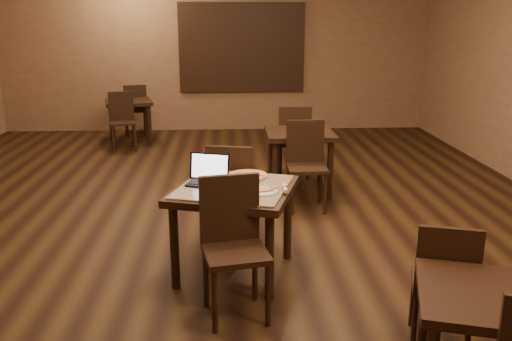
{
  "coord_description": "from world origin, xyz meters",
  "views": [
    {
      "loc": [
        0.23,
        -5.37,
        2.07
      ],
      "look_at": [
        0.46,
        -1.03,
        0.85
      ],
      "focal_mm": 38.0,
      "sensor_mm": 36.0,
      "label": 1
    }
  ],
  "objects": [
    {
      "name": "pizza_slice",
      "position": [
        0.49,
        -1.36,
        0.79
      ],
      "size": [
        0.24,
        0.24,
        0.02
      ],
      "primitive_type": null,
      "rotation": [
        0.0,
        0.0,
        0.32
      ],
      "color": "beige",
      "rests_on": "plate"
    },
    {
      "name": "ground",
      "position": [
        0.0,
        0.0,
        0.0
      ],
      "size": [
        10.0,
        10.0,
        0.0
      ],
      "primitive_type": "plane",
      "color": "black",
      "rests_on": "ground"
    },
    {
      "name": "plate",
      "position": [
        0.49,
        -1.36,
        0.77
      ],
      "size": [
        0.24,
        0.24,
        0.01
      ],
      "primitive_type": "cylinder",
      "color": "white",
      "rests_on": "tiled_table"
    },
    {
      "name": "laptop",
      "position": [
        0.07,
        -1.07,
        0.82
      ],
      "size": [
        0.39,
        0.36,
        0.23
      ],
      "rotation": [
        0.0,
        0.0,
        -0.3
      ],
      "color": "black",
      "rests_on": "tiled_table"
    },
    {
      "name": "other_table_a",
      "position": [
        1.09,
        1.02,
        0.63
      ],
      "size": [
        0.81,
        0.81,
        0.76
      ],
      "rotation": [
        0.0,
        0.0,
        0.0
      ],
      "color": "black",
      "rests_on": "ground"
    },
    {
      "name": "other_table_b",
      "position": [
        -1.48,
        4.0,
        0.6
      ],
      "size": [
        0.92,
        0.92,
        0.72
      ],
      "rotation": [
        0.0,
        0.0,
        0.24
      ],
      "color": "black",
      "rests_on": "ground"
    },
    {
      "name": "mural",
      "position": [
        0.5,
        4.96,
        1.55
      ],
      "size": [
        2.34,
        0.05,
        1.64
      ],
      "color": "#26648C",
      "rests_on": "wall_back"
    },
    {
      "name": "other_table_a_chair_far",
      "position": [
        1.09,
        1.6,
        0.55
      ],
      "size": [
        0.43,
        0.43,
        0.98
      ],
      "rotation": [
        0.0,
        0.0,
        3.14
      ],
      "color": "black",
      "rests_on": "ground"
    },
    {
      "name": "other_table_b_chair_near",
      "position": [
        -1.5,
        3.46,
        0.52
      ],
      "size": [
        0.49,
        0.49,
        0.93
      ],
      "rotation": [
        0.0,
        0.0,
        0.24
      ],
      "color": "black",
      "rests_on": "ground"
    },
    {
      "name": "wall_back",
      "position": [
        0.0,
        5.0,
        1.5
      ],
      "size": [
        8.0,
        0.02,
        3.0
      ],
      "primitive_type": "cube",
      "color": "olive",
      "rests_on": "ground"
    },
    {
      "name": "napkin_roll",
      "position": [
        0.67,
        -1.32,
        0.78
      ],
      "size": [
        0.04,
        0.16,
        0.04
      ],
      "rotation": [
        0.0,
        0.0,
        0.01
      ],
      "color": "white",
      "rests_on": "tiled_table"
    },
    {
      "name": "other_table_b_chair_far",
      "position": [
        -1.46,
        4.54,
        0.52
      ],
      "size": [
        0.49,
        0.49,
        0.93
      ],
      "rotation": [
        0.0,
        0.0,
        3.38
      ],
      "color": "black",
      "rests_on": "ground"
    },
    {
      "name": "tiled_table",
      "position": [
        0.27,
        -1.18,
        0.66
      ],
      "size": [
        1.14,
        1.14,
        0.76
      ],
      "rotation": [
        0.0,
        0.0,
        -0.29
      ],
      "color": "black",
      "rests_on": "ground"
    },
    {
      "name": "chair_main_far",
      "position": [
        0.25,
        -0.56,
        0.55
      ],
      "size": [
        0.5,
        0.5,
        0.97
      ],
      "rotation": [
        0.0,
        0.0,
        2.94
      ],
      "color": "black",
      "rests_on": "ground"
    },
    {
      "name": "pizza_pan",
      "position": [
        0.39,
        -0.94,
        0.77
      ],
      "size": [
        0.38,
        0.38,
        0.01
      ],
      "primitive_type": "cylinder",
      "color": "silver",
      "rests_on": "tiled_table"
    },
    {
      "name": "chair_main_near",
      "position": [
        0.25,
        -1.79,
        0.57
      ],
      "size": [
        0.51,
        0.51,
        1.0
      ],
      "rotation": [
        0.0,
        0.0,
        0.2
      ],
      "color": "black",
      "rests_on": "ground"
    },
    {
      "name": "other_table_c_chair_far",
      "position": [
        1.57,
        -2.35,
        0.49
      ],
      "size": [
        0.47,
        0.47,
        0.88
      ],
      "rotation": [
        0.0,
        0.0,
        2.85
      ],
      "color": "black",
      "rests_on": "ground"
    },
    {
      "name": "other_table_a_chair_near",
      "position": [
        1.09,
        0.45,
        0.55
      ],
      "size": [
        0.43,
        0.43,
        0.98
      ],
      "rotation": [
        0.0,
        0.0,
        0.0
      ],
      "color": "black",
      "rests_on": "ground"
    },
    {
      "name": "pizza_whole",
      "position": [
        0.39,
        -0.94,
        0.78
      ],
      "size": [
        0.34,
        0.34,
        0.02
      ],
      "color": "beige",
      "rests_on": "pizza_pan"
    },
    {
      "name": "other_table_c",
      "position": [
        1.6,
        -2.87,
        0.56
      ],
      "size": [
        0.9,
        0.9,
        0.68
      ],
      "rotation": [
        0.0,
        0.0,
        -0.29
      ],
      "color": "black",
      "rests_on": "ground"
    },
    {
      "name": "spatula",
      "position": [
        0.41,
        -0.96,
        0.79
      ],
      "size": [
        0.25,
        0.25,
        0.01
      ],
      "primitive_type": "cube",
      "rotation": [
        0.0,
        0.0,
        0.81
      ],
      "color": "silver",
      "rests_on": "pizza_whole"
    }
  ]
}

